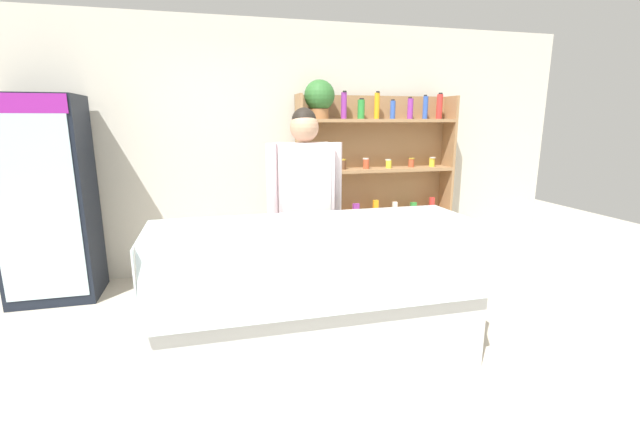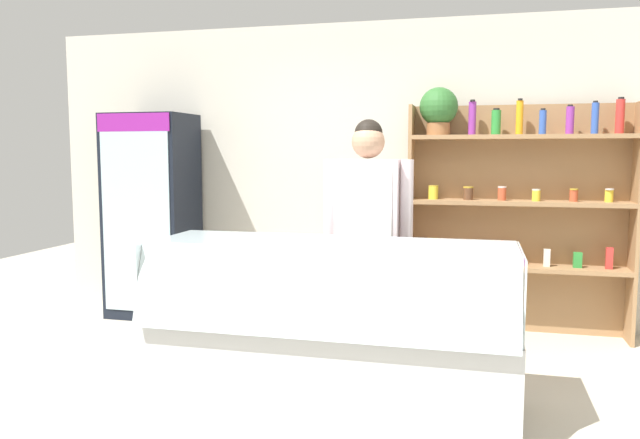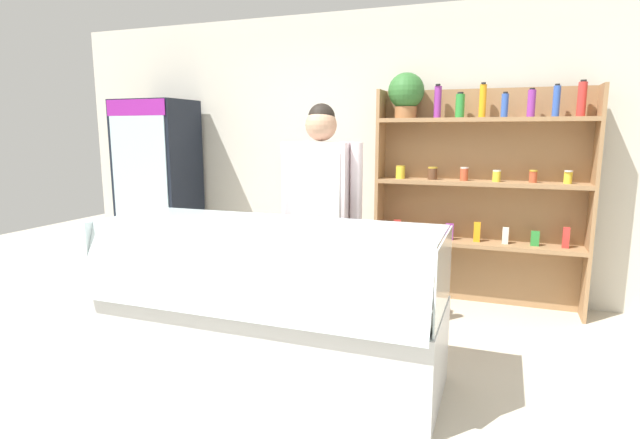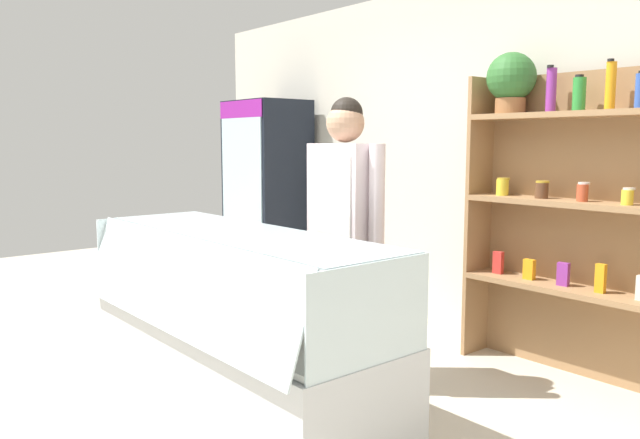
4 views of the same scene
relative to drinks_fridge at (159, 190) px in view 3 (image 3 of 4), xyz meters
The scene contains 6 objects.
ground_plane 3.05m from the drinks_fridge, 38.31° to the right, with size 12.00×12.00×0.00m, color beige.
back_wall 2.35m from the drinks_fridge, 10.48° to the left, with size 6.80×0.10×2.70m, color beige.
drinks_fridge is the anchor object (origin of this frame).
shelving_unit 3.19m from the drinks_fridge, ahead, with size 1.81×0.32×2.08m.
deli_display_case 2.80m from the drinks_fridge, 38.98° to the right, with size 2.18×0.81×1.01m.
shop_clerk 2.43m from the drinks_fridge, 23.80° to the right, with size 0.63×0.25×1.76m.
Camera 3 is at (1.20, -2.62, 1.56)m, focal length 28.00 mm.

